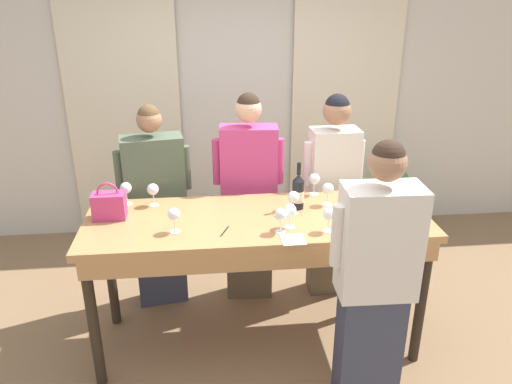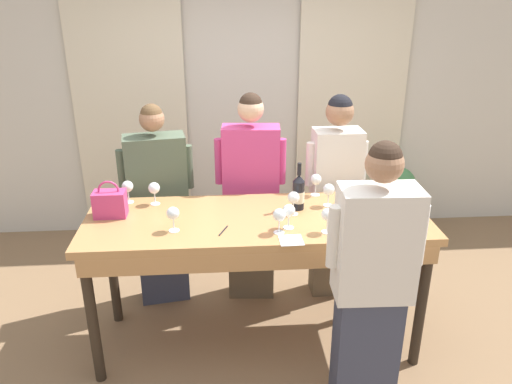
% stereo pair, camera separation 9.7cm
% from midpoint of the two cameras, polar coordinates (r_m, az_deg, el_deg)
% --- Properties ---
extents(ground_plane, '(18.00, 18.00, 0.00)m').
position_cam_midpoint_polar(ground_plane, '(3.89, -0.62, -16.48)').
color(ground_plane, '#846647').
extents(wall_back, '(12.00, 0.06, 2.80)m').
position_cam_midpoint_polar(wall_back, '(5.10, -2.83, 10.64)').
color(wall_back, beige).
rests_on(wall_back, ground_plane).
extents(curtain_panel_left, '(1.09, 0.03, 2.69)m').
position_cam_midpoint_polar(curtain_panel_left, '(5.11, -15.41, 9.24)').
color(curtain_panel_left, beige).
rests_on(curtain_panel_left, ground_plane).
extents(curtain_panel_right, '(1.09, 0.03, 2.69)m').
position_cam_midpoint_polar(curtain_panel_right, '(5.23, 9.59, 10.02)').
color(curtain_panel_right, beige).
rests_on(curtain_panel_right, ground_plane).
extents(tasting_bar, '(2.30, 0.80, 1.01)m').
position_cam_midpoint_polar(tasting_bar, '(3.38, -0.64, -4.74)').
color(tasting_bar, '#B27F4C').
rests_on(tasting_bar, ground_plane).
extents(wine_bottle, '(0.08, 0.08, 0.34)m').
position_cam_midpoint_polar(wine_bottle, '(3.44, 4.03, -0.01)').
color(wine_bottle, black).
rests_on(wine_bottle, tasting_bar).
extents(handbag, '(0.21, 0.13, 0.25)m').
position_cam_midpoint_polar(handbag, '(3.45, -17.22, -1.45)').
color(handbag, '#C63870').
rests_on(handbag, tasting_bar).
extents(wine_glass_front_left, '(0.08, 0.08, 0.16)m').
position_cam_midpoint_polar(wine_glass_front_left, '(3.15, -10.23, -2.62)').
color(wine_glass_front_left, white).
rests_on(wine_glass_front_left, tasting_bar).
extents(wine_glass_front_mid, '(0.08, 0.08, 0.16)m').
position_cam_midpoint_polar(wine_glass_front_mid, '(3.69, 5.94, 1.43)').
color(wine_glass_front_mid, white).
rests_on(wine_glass_front_mid, tasting_bar).
extents(wine_glass_front_right, '(0.08, 0.08, 0.16)m').
position_cam_midpoint_polar(wine_glass_front_right, '(3.34, 10.40, -1.19)').
color(wine_glass_front_right, white).
rests_on(wine_glass_front_right, tasting_bar).
extents(wine_glass_center_left, '(0.08, 0.08, 0.16)m').
position_cam_midpoint_polar(wine_glass_center_left, '(3.10, 1.95, -2.68)').
color(wine_glass_center_left, white).
rests_on(wine_glass_center_left, tasting_bar).
extents(wine_glass_center_mid, '(0.08, 0.08, 0.16)m').
position_cam_midpoint_polar(wine_glass_center_mid, '(3.63, -15.40, 0.38)').
color(wine_glass_center_mid, white).
rests_on(wine_glass_center_mid, tasting_bar).
extents(wine_glass_center_right, '(0.08, 0.08, 0.16)m').
position_cam_midpoint_polar(wine_glass_center_right, '(3.41, 14.25, -0.97)').
color(wine_glass_center_right, white).
rests_on(wine_glass_center_right, tasting_bar).
extents(wine_glass_back_left, '(0.08, 0.08, 0.16)m').
position_cam_midpoint_polar(wine_glass_back_left, '(3.67, 16.04, 0.51)').
color(wine_glass_back_left, white).
rests_on(wine_glass_back_left, tasting_bar).
extents(wine_glass_back_mid, '(0.08, 0.08, 0.16)m').
position_cam_midpoint_polar(wine_glass_back_mid, '(3.14, 7.46, -2.54)').
color(wine_glass_back_mid, white).
rests_on(wine_glass_back_mid, tasting_bar).
extents(wine_glass_back_right, '(0.08, 0.08, 0.16)m').
position_cam_midpoint_polar(wine_glass_back_right, '(3.17, 3.03, -2.17)').
color(wine_glass_back_right, white).
rests_on(wine_glass_back_right, tasting_bar).
extents(wine_glass_near_host, '(0.08, 0.08, 0.16)m').
position_cam_midpoint_polar(wine_glass_near_host, '(3.36, 3.49, -0.68)').
color(wine_glass_near_host, white).
rests_on(wine_glass_near_host, tasting_bar).
extents(wine_glass_by_bottle, '(0.08, 0.08, 0.16)m').
position_cam_midpoint_polar(wine_glass_by_bottle, '(3.52, 7.44, 0.31)').
color(wine_glass_by_bottle, white).
rests_on(wine_glass_by_bottle, tasting_bar).
extents(wine_glass_by_handbag, '(0.08, 0.08, 0.16)m').
position_cam_midpoint_polar(wine_glass_by_handbag, '(3.56, -12.47, 0.24)').
color(wine_glass_by_handbag, white).
rests_on(wine_glass_by_handbag, tasting_bar).
extents(napkin, '(0.15, 0.15, 0.00)m').
position_cam_midpoint_polar(napkin, '(3.06, 3.35, -5.47)').
color(napkin, white).
rests_on(napkin, tasting_bar).
extents(pen, '(0.06, 0.13, 0.01)m').
position_cam_midpoint_polar(pen, '(3.17, -4.48, -4.48)').
color(pen, black).
rests_on(pen, tasting_bar).
extents(guest_olive_jacket, '(0.57, 0.30, 1.66)m').
position_cam_midpoint_polar(guest_olive_jacket, '(3.99, -11.99, -1.82)').
color(guest_olive_jacket, '#383D51').
rests_on(guest_olive_jacket, ground_plane).
extents(guest_pink_top, '(0.55, 0.24, 1.73)m').
position_cam_midpoint_polar(guest_pink_top, '(3.96, -1.58, -0.71)').
color(guest_pink_top, brown).
rests_on(guest_pink_top, ground_plane).
extents(guest_cream_sweater, '(0.49, 0.25, 1.71)m').
position_cam_midpoint_polar(guest_cream_sweater, '(4.06, 7.97, -0.28)').
color(guest_cream_sweater, brown).
rests_on(guest_cream_sweater, ground_plane).
extents(host_pouring, '(0.55, 0.26, 1.73)m').
position_cam_midpoint_polar(host_pouring, '(2.95, 12.49, -10.19)').
color(host_pouring, '#383D51').
rests_on(host_pouring, ground_plane).
extents(potted_plant, '(0.39, 0.39, 0.76)m').
position_cam_midpoint_polar(potted_plant, '(5.34, 14.69, -0.55)').
color(potted_plant, '#935B3D').
rests_on(potted_plant, ground_plane).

